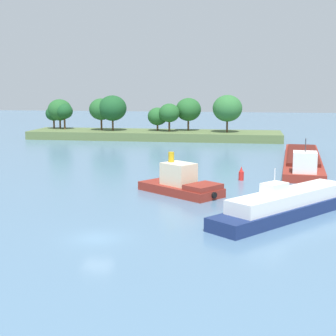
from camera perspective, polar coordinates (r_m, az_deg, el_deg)
The scene contains 6 objects.
ground_plane at distance 43.23m, azimuth -8.03°, elevation -7.89°, with size 400.00×400.00×0.00m, color slate.
treeline_island at distance 120.58m, azimuth -2.44°, elevation 5.17°, with size 59.48×12.83×10.47m.
white_riverboat at distance 50.98m, azimuth 13.59°, elevation -3.99°, with size 15.74×17.92×5.06m.
tugboat at distance 59.65m, azimuth 1.55°, elevation -1.78°, with size 10.92×9.76×4.82m.
cargo_barge at distance 84.20m, azimuth 14.99°, elevation 0.98°, with size 8.73×35.10×5.74m.
channel_buoy_red at distance 68.72m, azimuth 8.29°, elevation -0.72°, with size 0.70×0.70×1.90m.
Camera 1 is at (12.15, -39.47, 12.80)m, focal length 53.83 mm.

